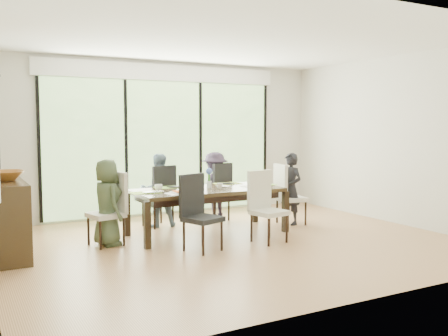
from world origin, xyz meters
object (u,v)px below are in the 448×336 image
person_far_right (215,187)px  vase (209,184)px  chair_left_end (106,209)px  chair_right_end (291,194)px  chair_far_right (214,191)px  laptop (155,192)px  chair_near_left (203,213)px  cup_c (251,182)px  cup_b (220,186)px  chair_near_right (269,207)px  bowl (3,176)px  table_top (208,190)px  person_far_left (158,190)px  sideboard (4,217)px  cup_a (159,187)px  chair_far_left (158,195)px  person_left_end (107,202)px  person_right_end (290,189)px

person_far_right → vase: (-0.50, -0.78, 0.15)m
chair_left_end → chair_right_end: bearing=77.3°
chair_far_right → laptop: chair_far_right is taller
chair_near_left → cup_c: 1.64m
chair_near_left → cup_b: (0.65, 0.77, 0.22)m
chair_near_right → bowl: 3.40m
table_top → person_far_right: size_ratio=1.86×
person_far_left → person_far_right: bearing=-171.1°
table_top → sideboard: sideboard is taller
chair_left_end → cup_a: chair_left_end is taller
chair_far_left → bowl: 2.44m
chair_far_right → cup_b: bearing=50.8°
vase → cup_c: size_ratio=0.97×
chair_far_left → vase: bearing=109.9°
chair_far_left → table_top: bearing=105.8°
cup_c → vase: bearing=-176.2°
chair_near_right → person_far_right: bearing=77.7°
vase → cup_a: bearing=172.4°
person_left_end → sideboard: person_left_end is taller
person_left_end → person_far_left: 1.32m
sideboard → chair_near_left: bearing=-25.8°
person_left_end → chair_far_right: bearing=-75.5°
chair_near_left → cup_c: (1.30, 0.97, 0.22)m
chair_near_right → bowl: bearing=152.6°
chair_far_left → person_far_right: size_ratio=0.85×
chair_far_right → person_far_left: size_ratio=0.85×
cup_c → sideboard: bearing=178.3°
bowl → chair_near_left: bearing=-23.7°
chair_right_end → person_far_right: bearing=57.7°
chair_right_end → chair_far_left: bearing=75.3°
chair_far_right → sideboard: bearing=-5.2°
chair_near_right → person_left_end: person_left_end is taller
chair_right_end → chair_near_right: size_ratio=1.00×
chair_far_right → cup_c: chair_far_right is taller
person_far_left → sideboard: bearing=24.3°
table_top → chair_near_left: chair_near_left is taller
vase → chair_left_end: bearing=-178.2°
vase → laptop: (-0.90, -0.15, -0.04)m
cup_a → sideboard: 2.04m
person_far_left → chair_far_left: bearing=-81.1°
vase → sideboard: sideboard is taller
table_top → bowl: bearing=177.8°
chair_far_right → person_far_right: person_far_right is taller
chair_right_end → chair_near_right: (-1.00, -0.87, 0.00)m
chair_right_end → cup_c: 0.74m
person_right_end → sideboard: bearing=-105.3°
chair_left_end → cup_a: bearing=87.9°
sideboard → person_far_right: bearing=10.8°
chair_far_left → laptop: 1.05m
cup_c → bowl: (-3.52, 0.00, 0.27)m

